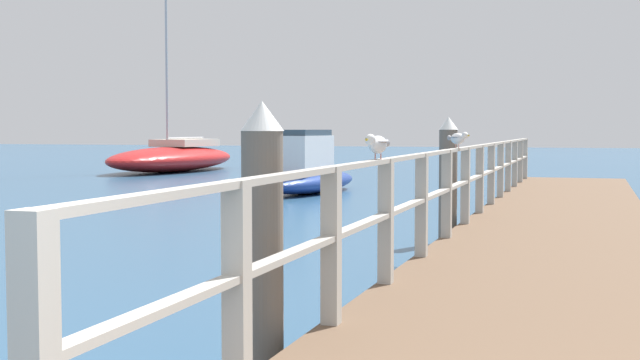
{
  "coord_description": "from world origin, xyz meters",
  "views": [
    {
      "loc": [
        0.44,
        -1.48,
        1.76
      ],
      "look_at": [
        -2.6,
        7.98,
        1.16
      ],
      "focal_mm": 47.36,
      "sensor_mm": 36.0,
      "label": 1
    }
  ],
  "objects_px": {
    "dock_piling_far": "(448,180)",
    "seagull_background": "(458,138)",
    "boat_1": "(309,172)",
    "seagull_foreground": "(377,144)",
    "boat_2": "(174,158)",
    "dock_piling_near": "(263,245)"
  },
  "relations": [
    {
      "from": "boat_1",
      "to": "dock_piling_far",
      "type": "bearing_deg",
      "value": 126.39
    },
    {
      "from": "seagull_foreground",
      "to": "seagull_background",
      "type": "xyz_separation_m",
      "value": [
        0.01,
        4.44,
        0.0
      ]
    },
    {
      "from": "boat_1",
      "to": "boat_2",
      "type": "height_order",
      "value": "boat_2"
    },
    {
      "from": "boat_1",
      "to": "seagull_foreground",
      "type": "bearing_deg",
      "value": 116.51
    },
    {
      "from": "dock_piling_near",
      "to": "seagull_background",
      "type": "height_order",
      "value": "dock_piling_near"
    },
    {
      "from": "seagull_foreground",
      "to": "seagull_background",
      "type": "distance_m",
      "value": 4.44
    },
    {
      "from": "dock_piling_far",
      "to": "seagull_foreground",
      "type": "xyz_separation_m",
      "value": [
        0.38,
        -6.03,
        0.66
      ]
    },
    {
      "from": "seagull_background",
      "to": "boat_2",
      "type": "distance_m",
      "value": 24.87
    },
    {
      "from": "seagull_background",
      "to": "boat_2",
      "type": "relative_size",
      "value": 0.03
    },
    {
      "from": "dock_piling_near",
      "to": "seagull_foreground",
      "type": "distance_m",
      "value": 1.81
    },
    {
      "from": "dock_piling_far",
      "to": "boat_2",
      "type": "bearing_deg",
      "value": 127.94
    },
    {
      "from": "dock_piling_near",
      "to": "boat_1",
      "type": "distance_m",
      "value": 17.39
    },
    {
      "from": "dock_piling_near",
      "to": "boat_2",
      "type": "bearing_deg",
      "value": 118.82
    },
    {
      "from": "dock_piling_far",
      "to": "seagull_foreground",
      "type": "bearing_deg",
      "value": -86.4
    },
    {
      "from": "seagull_foreground",
      "to": "seagull_background",
      "type": "height_order",
      "value": "same"
    },
    {
      "from": "seagull_foreground",
      "to": "boat_1",
      "type": "bearing_deg",
      "value": -63.26
    },
    {
      "from": "dock_piling_near",
      "to": "boat_1",
      "type": "relative_size",
      "value": 0.39
    },
    {
      "from": "dock_piling_far",
      "to": "seagull_background",
      "type": "distance_m",
      "value": 1.76
    },
    {
      "from": "seagull_foreground",
      "to": "boat_2",
      "type": "height_order",
      "value": "boat_2"
    },
    {
      "from": "dock_piling_near",
      "to": "boat_1",
      "type": "xyz_separation_m",
      "value": [
        -5.25,
        16.57,
        -0.41
      ]
    },
    {
      "from": "dock_piling_far",
      "to": "seagull_background",
      "type": "relative_size",
      "value": 5.04
    },
    {
      "from": "dock_piling_near",
      "to": "seagull_background",
      "type": "distance_m",
      "value": 6.14
    }
  ]
}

